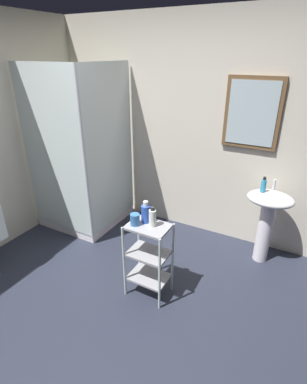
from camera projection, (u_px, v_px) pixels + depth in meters
ground_plane at (110, 326)px, 2.49m from camera, size 4.20×4.20×0.02m
wall_back at (198, 131)px, 3.41m from camera, size 4.20×0.14×2.50m
shower_stall at (86, 192)px, 3.78m from camera, size 0.92×0.92×2.00m
pedestal_sink at (268, 213)px, 3.04m from camera, size 0.46×0.37×0.81m
sink_faucet at (274, 184)px, 3.01m from camera, size 0.03×0.03×0.10m
storage_cart at (148, 255)px, 2.65m from camera, size 0.38×0.28×0.74m
hand_soap_bottle at (263, 185)px, 2.94m from camera, size 0.05×0.05×0.16m
shampoo_bottle_blue at (146, 213)px, 2.54m from camera, size 0.08×0.08×0.20m
lotion_bottle_white at (153, 218)px, 2.48m from camera, size 0.06×0.06×0.18m
rinse_cup at (135, 219)px, 2.51m from camera, size 0.08×0.08×0.10m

